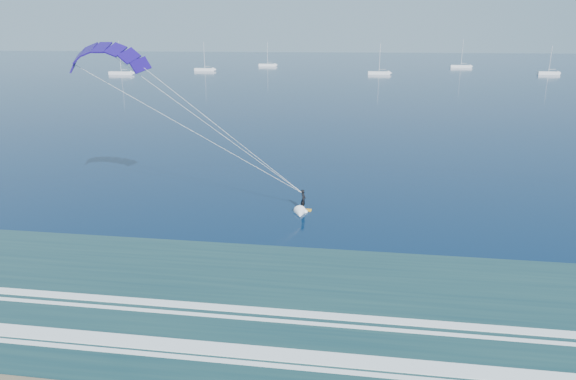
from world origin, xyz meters
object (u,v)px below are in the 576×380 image
Objects in this scene: sailboat_4 at (461,66)px; sailboat_5 at (549,73)px; sailboat_0 at (121,73)px; sailboat_2 at (268,65)px; sailboat_1 at (205,69)px; sailboat_3 at (379,73)px; kitesurfer_rig at (207,124)px.

sailboat_5 is (26.65, -40.39, -0.01)m from sailboat_4.
sailboat_4 is at bearing 24.96° from sailboat_0.
sailboat_2 is 1.07× the size of sailboat_5.
sailboat_1 is 140.49m from sailboat_5.
sailboat_3 is at bearing -41.23° from sailboat_2.
sailboat_0 is 101.86m from sailboat_3.
kitesurfer_rig is at bearing -61.79° from sailboat_0.
sailboat_2 is at bearing 53.16° from sailboat_0.
sailboat_0 is (-82.50, 153.79, -7.41)m from kitesurfer_rig.
sailboat_0 is 1.11× the size of sailboat_2.
sailboat_2 is 71.39m from sailboat_3.
sailboat_1 is (26.37, 24.89, -0.01)m from sailboat_0.
sailboat_3 is at bearing -172.06° from sailboat_5.
kitesurfer_rig is 1.59× the size of sailboat_0.
kitesurfer_rig is 197.71m from sailboat_5.
sailboat_2 reaches higher than sailboat_5.
sailboat_1 is 43.04m from sailboat_2.
sailboat_5 is (119.90, -37.82, -0.00)m from sailboat_2.
kitesurfer_rig reaches higher than sailboat_1.
kitesurfer_rig is 187.43m from sailboat_1.
sailboat_3 is at bearing -128.56° from sailboat_4.
sailboat_0 is 168.71m from sailboat_5.
sailboat_0 is 1.09× the size of sailboat_3.
sailboat_0 is 36.26m from sailboat_1.
sailboat_4 is (39.56, 49.63, 0.01)m from sailboat_3.
sailboat_4 is 1.19× the size of sailboat_5.
sailboat_4 reaches higher than sailboat_1.
sailboat_0 is 78.33m from sailboat_2.
sailboat_4 is (57.72, 219.05, -7.41)m from kitesurfer_rig.
sailboat_0 is at bearing 118.21° from kitesurfer_rig.
kitesurfer_rig reaches higher than sailboat_5.
kitesurfer_rig is 1.74× the size of sailboat_3.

